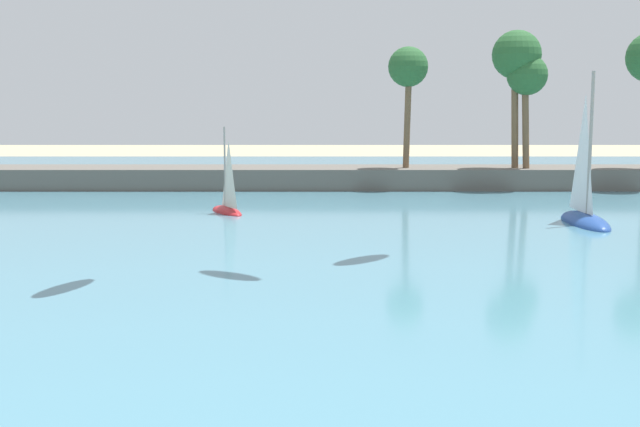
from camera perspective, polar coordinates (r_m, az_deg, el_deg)
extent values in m
cube|color=teal|center=(61.37, 0.55, 1.16)|extent=(220.00, 93.42, 0.06)
cube|color=#605B54|center=(67.96, 0.51, 2.55)|extent=(118.50, 6.00, 1.80)
cylinder|color=brown|center=(67.18, 6.36, 6.75)|extent=(0.64, 0.86, 8.30)
sphere|color=#285B2D|center=(67.23, 6.41, 10.27)|extent=(3.28, 3.28, 3.28)
cylinder|color=brown|center=(68.53, 13.77, 6.99)|extent=(0.89, 0.65, 9.25)
sphere|color=#285B2D|center=(68.64, 13.89, 10.85)|extent=(3.99, 3.99, 3.99)
cylinder|color=brown|center=(68.35, 14.49, 6.28)|extent=(0.90, 0.63, 7.63)
sphere|color=#285B2D|center=(68.37, 14.60, 9.47)|extent=(3.29, 3.29, 3.29)
ellipsoid|color=#234793|center=(50.18, 18.37, -0.70)|extent=(2.09, 6.63, 1.32)
cylinder|color=gray|center=(49.42, 18.73, 4.74)|extent=(0.20, 0.20, 8.25)
pyramid|color=white|center=(50.51, 18.28, 4.11)|extent=(0.25, 2.97, 7.02)
ellipsoid|color=red|center=(52.89, -6.45, 0.07)|extent=(3.04, 4.23, 0.83)
cylinder|color=gray|center=(52.76, -6.59, 3.32)|extent=(0.12, 0.12, 5.16)
pyramid|color=silver|center=(52.15, -6.30, 2.85)|extent=(0.98, 1.70, 4.39)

